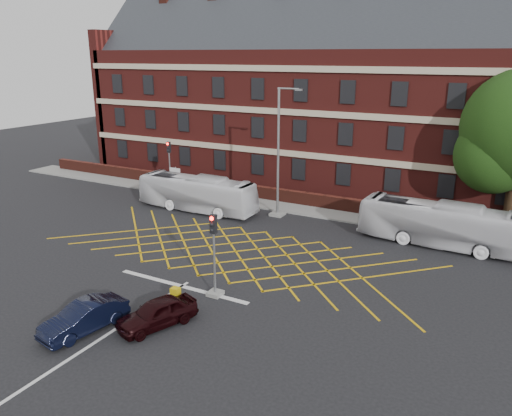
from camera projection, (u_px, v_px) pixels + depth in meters
The scene contains 16 objects.
ground at pixel (218, 263), 29.04m from camera, with size 120.00×120.00×0.00m, color black.
victorian_building at pixel (350, 98), 45.06m from camera, with size 51.00×12.17×20.40m.
boundary_wall at pixel (306, 199), 39.78m from camera, with size 56.00×0.50×1.10m, color #4A1B13.
far_pavement at pixel (301, 208), 39.09m from camera, with size 60.00×3.00×0.12m, color slate.
box_junction_hatching at pixel (236, 251), 30.71m from camera, with size 11.50×0.12×0.02m, color #CC990C.
stop_line at pixel (182, 286), 26.10m from camera, with size 8.00×0.30×0.02m, color silver.
centre_line at pixel (87, 347), 20.65m from camera, with size 0.15×14.00×0.02m, color silver.
bus_left at pixel (197, 193), 38.44m from camera, with size 2.28×9.76×2.72m, color white.
bus_right at pixel (440, 224), 31.31m from camera, with size 2.35×10.06×2.80m, color silver.
car_navy at pixel (84, 317), 21.75m from camera, with size 1.37×3.93×1.29m, color black.
car_maroon at pixel (157, 313), 22.15m from camera, with size 1.48×3.68×1.26m, color black.
traffic_light_near at pixel (214, 263), 24.62m from camera, with size 0.70×0.70×4.27m.
traffic_light_far at pixel (170, 170), 44.42m from camera, with size 0.70×0.70×4.27m.
street_lamp at pixel (279, 173), 36.60m from camera, with size 2.25×1.00×9.41m.
direction_signs at pixel (175, 176), 43.74m from camera, with size 1.10×0.16×2.20m.
utility_cabinet at pixel (176, 297), 23.86m from camera, with size 0.40×0.36×0.99m, color #C5A50B.
Camera 1 is at (14.77, -22.47, 11.63)m, focal length 35.00 mm.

